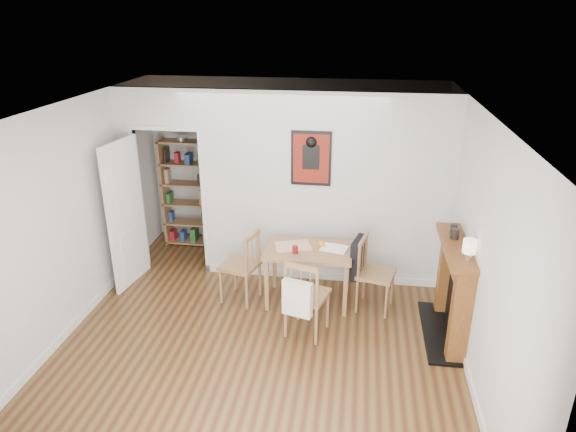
% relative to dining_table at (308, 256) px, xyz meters
% --- Properties ---
extents(ground, '(5.20, 5.20, 0.00)m').
position_rel_dining_table_xyz_m(ground, '(-0.45, -0.75, -0.65)').
color(ground, brown).
rests_on(ground, ground).
extents(room_shell, '(5.20, 5.20, 5.20)m').
position_rel_dining_table_xyz_m(room_shell, '(-0.35, 0.60, 0.64)').
color(room_shell, beige).
rests_on(room_shell, ground).
extents(dining_table, '(1.09, 0.69, 0.74)m').
position_rel_dining_table_xyz_m(dining_table, '(0.00, 0.00, 0.00)').
color(dining_table, '#936945').
rests_on(dining_table, ground).
extents(chair_left, '(0.59, 0.59, 0.97)m').
position_rel_dining_table_xyz_m(chair_left, '(-0.87, -0.08, -0.17)').
color(chair_left, '#946744').
rests_on(chair_left, ground).
extents(chair_right, '(0.63, 0.57, 0.95)m').
position_rel_dining_table_xyz_m(chair_right, '(0.83, -0.05, -0.16)').
color(chair_right, '#946744').
rests_on(chair_right, ground).
extents(chair_front, '(0.60, 0.65, 0.98)m').
position_rel_dining_table_xyz_m(chair_front, '(0.06, -0.70, -0.16)').
color(chair_front, '#946744').
rests_on(chair_front, ground).
extents(bookshelf, '(0.72, 0.29, 1.72)m').
position_rel_dining_table_xyz_m(bookshelf, '(-2.09, 1.50, 0.19)').
color(bookshelf, '#936945').
rests_on(bookshelf, ground).
extents(fireplace, '(0.45, 1.25, 1.16)m').
position_rel_dining_table_xyz_m(fireplace, '(1.71, -0.50, -0.04)').
color(fireplace, brown).
rests_on(fireplace, ground).
extents(red_glass, '(0.07, 0.07, 0.09)m').
position_rel_dining_table_xyz_m(red_glass, '(-0.15, -0.13, 0.14)').
color(red_glass, maroon).
rests_on(red_glass, dining_table).
extents(orange_fruit, '(0.08, 0.08, 0.08)m').
position_rel_dining_table_xyz_m(orange_fruit, '(0.15, 0.08, 0.13)').
color(orange_fruit, orange).
rests_on(orange_fruit, dining_table).
extents(placemat, '(0.52, 0.44, 0.00)m').
position_rel_dining_table_xyz_m(placemat, '(-0.21, 0.06, 0.09)').
color(placemat, beige).
rests_on(placemat, dining_table).
extents(notebook, '(0.37, 0.30, 0.02)m').
position_rel_dining_table_xyz_m(notebook, '(0.32, 0.06, 0.10)').
color(notebook, white).
rests_on(notebook, dining_table).
extents(mantel_lamp, '(0.14, 0.14, 0.22)m').
position_rel_dining_table_xyz_m(mantel_lamp, '(1.72, -0.86, 0.64)').
color(mantel_lamp, silver).
rests_on(mantel_lamp, fireplace).
extents(ceramic_jar_a, '(0.10, 0.10, 0.12)m').
position_rel_dining_table_xyz_m(ceramic_jar_a, '(1.67, -0.35, 0.57)').
color(ceramic_jar_a, black).
rests_on(ceramic_jar_a, fireplace).
extents(ceramic_jar_b, '(0.08, 0.08, 0.10)m').
position_rel_dining_table_xyz_m(ceramic_jar_b, '(1.68, -0.20, 0.56)').
color(ceramic_jar_b, black).
rests_on(ceramic_jar_b, fireplace).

